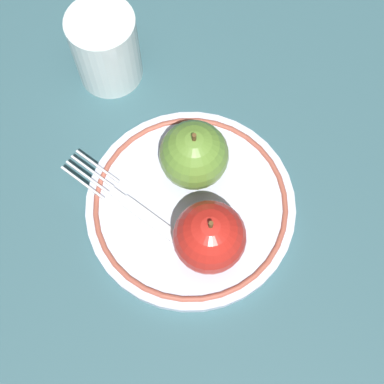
# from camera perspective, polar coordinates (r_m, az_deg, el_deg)

# --- Properties ---
(ground_plane) EXTENTS (2.00, 2.00, 0.00)m
(ground_plane) POSITION_cam_1_polar(r_m,az_deg,el_deg) (0.57, -0.15, -1.73)
(ground_plane) COLOR #345A62
(plate) EXTENTS (0.22, 0.22, 0.02)m
(plate) POSITION_cam_1_polar(r_m,az_deg,el_deg) (0.57, -0.00, -1.00)
(plate) COLOR silver
(plate) RESTS_ON ground_plane
(apple_red_whole) EXTENTS (0.07, 0.07, 0.08)m
(apple_red_whole) POSITION_cam_1_polar(r_m,az_deg,el_deg) (0.54, 0.21, 3.96)
(apple_red_whole) COLOR olive
(apple_red_whole) RESTS_ON plate
(apple_second_whole) EXTENTS (0.07, 0.07, 0.08)m
(apple_second_whole) POSITION_cam_1_polar(r_m,az_deg,el_deg) (0.51, 1.87, -4.84)
(apple_second_whole) COLOR red
(apple_second_whole) RESTS_ON plate
(fork) EXTENTS (0.17, 0.03, 0.00)m
(fork) POSITION_cam_1_polar(r_m,az_deg,el_deg) (0.56, -6.26, -1.56)
(fork) COLOR silver
(fork) RESTS_ON plate
(drinking_glass) EXTENTS (0.07, 0.07, 0.09)m
(drinking_glass) POSITION_cam_1_polar(r_m,az_deg,el_deg) (0.62, -9.19, 14.91)
(drinking_glass) COLOR silver
(drinking_glass) RESTS_ON ground_plane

